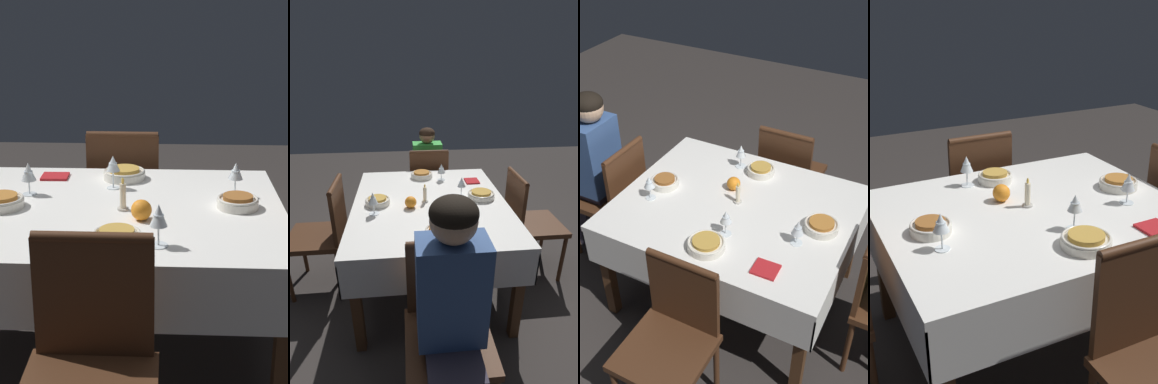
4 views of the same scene
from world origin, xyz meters
TOP-DOWN VIEW (x-y plane):
  - ground_plane at (0.00, 0.00)m, footprint 8.00×8.00m
  - dining_table at (0.00, 0.00)m, footprint 1.37×1.13m
  - chair_north at (0.03, 0.81)m, footprint 0.42×0.42m
  - bowl_west at (-0.49, -0.01)m, footprint 0.17×0.17m
  - wine_glass_west at (-0.49, -0.16)m, footprint 0.06×0.06m
  - bowl_east at (0.51, 0.03)m, footprint 0.19×0.19m
  - wine_glass_east at (0.43, -0.14)m, footprint 0.07×0.07m
  - bowl_south at (0.02, -0.40)m, footprint 0.20×0.20m
  - wine_glass_south at (0.06, -0.25)m, footprint 0.06×0.06m
  - bowl_north at (-0.01, 0.38)m, footprint 0.18×0.18m
  - wine_glass_north at (-0.16, 0.40)m, footprint 0.07×0.07m
  - candle_centerpiece at (-0.01, 0.04)m, footprint 0.05×0.05m
  - orange_fruit at (-0.09, 0.15)m, footprint 0.08×0.08m
  - napkin_red_folded at (0.36, -0.40)m, footprint 0.13×0.12m

SIDE VIEW (x-z plane):
  - ground_plane at x=0.00m, z-range 0.00..0.00m
  - chair_north at x=0.03m, z-range 0.06..0.95m
  - dining_table at x=0.00m, z-range 0.28..1.01m
  - napkin_red_folded at x=0.36m, z-range 0.73..0.74m
  - bowl_south at x=0.02m, z-range 0.73..0.78m
  - bowl_east at x=0.51m, z-range 0.73..0.78m
  - bowl_north at x=-0.01m, z-range 0.73..0.78m
  - bowl_west at x=-0.49m, z-range 0.73..0.78m
  - orange_fruit at x=-0.09m, z-range 0.73..0.81m
  - candle_centerpiece at x=-0.01m, z-range 0.71..0.85m
  - wine_glass_east at x=0.43m, z-range 0.75..0.90m
  - wine_glass_west at x=-0.49m, z-range 0.76..0.91m
  - wine_glass_north at x=-0.16m, z-range 0.76..0.92m
  - wine_glass_south at x=0.06m, z-range 0.76..0.92m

